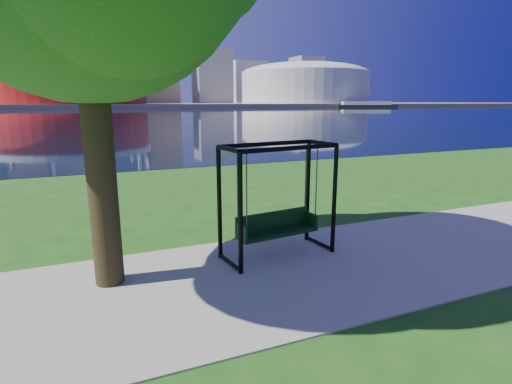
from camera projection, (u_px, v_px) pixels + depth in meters
ground at (257, 266)px, 7.68m from camera, size 900.00×900.00×0.00m
path at (268, 276)px, 7.22m from camera, size 120.00×4.00×0.03m
river at (96, 114)px, 99.26m from camera, size 900.00×180.00×0.02m
far_bank at (88, 105)px, 282.22m from camera, size 900.00×228.00×2.00m
stadium at (66, 80)px, 211.74m from camera, size 83.00×83.00×32.00m
arena at (305, 82)px, 266.56m from camera, size 84.00×84.00×26.56m
skyline at (76, 55)px, 284.91m from camera, size 392.00×66.00×96.50m
swing at (277, 203)px, 7.98m from camera, size 2.35×1.24×2.30m
barge at (366, 105)px, 226.66m from camera, size 34.59×20.32×3.36m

